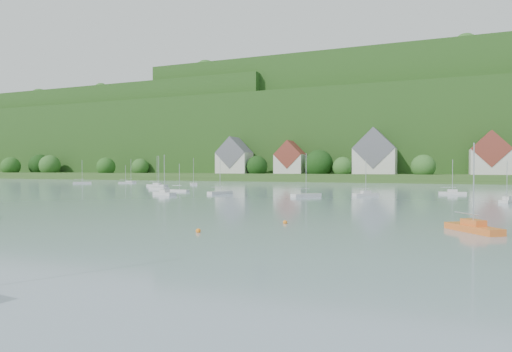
# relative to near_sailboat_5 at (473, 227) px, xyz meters

# --- Properties ---
(far_shore_strip) EXTENTS (600.00, 60.00, 3.00)m
(far_shore_strip) POSITION_rel_near_sailboat_5_xyz_m (-30.04, 151.29, 1.08)
(far_shore_strip) COLOR #304E1D
(far_shore_strip) RESTS_ON ground
(forested_ridge) EXTENTS (620.00, 181.22, 69.89)m
(forested_ridge) POSITION_rel_near_sailboat_5_xyz_m (-29.65, 219.86, 22.47)
(forested_ridge) COLOR #1C4616
(forested_ridge) RESTS_ON ground
(village_building_0) EXTENTS (14.00, 10.40, 16.00)m
(village_building_0) POSITION_rel_near_sailboat_5_xyz_m (-85.04, 138.29, 9.10)
(village_building_0) COLOR beige
(village_building_0) RESTS_ON far_shore_strip
(village_building_1) EXTENTS (12.00, 9.36, 14.00)m
(village_building_1) POSITION_rel_near_sailboat_5_xyz_m (-60.04, 140.29, 8.34)
(village_building_1) COLOR beige
(village_building_1) RESTS_ON far_shore_strip
(village_building_2) EXTENTS (16.00, 11.44, 18.00)m
(village_building_2) POSITION_rel_near_sailboat_5_xyz_m (-25.04, 139.29, 9.85)
(village_building_2) COLOR beige
(village_building_2) RESTS_ON far_shore_strip
(village_building_3) EXTENTS (13.00, 10.40, 15.50)m
(village_building_3) POSITION_rel_near_sailboat_5_xyz_m (14.96, 137.29, 9.01)
(village_building_3) COLOR beige
(village_building_3) RESTS_ON far_shore_strip
(near_sailboat_5) EXTENTS (4.40, 5.33, 7.36)m
(near_sailboat_5) POSITION_rel_near_sailboat_5_xyz_m (0.00, 0.00, 0.00)
(near_sailboat_5) COLOR orange
(near_sailboat_5) RESTS_ON ground
(mooring_buoy_2) EXTENTS (0.41, 0.41, 0.41)m
(mooring_buoy_2) POSITION_rel_near_sailboat_5_xyz_m (-16.17, -0.43, -0.42)
(mooring_buoy_2) COLOR orange
(mooring_buoy_2) RESTS_ON ground
(mooring_buoy_3) EXTENTS (0.42, 0.42, 0.42)m
(mooring_buoy_3) POSITION_rel_near_sailboat_5_xyz_m (-20.93, -8.69, -0.42)
(mooring_buoy_3) COLOR orange
(mooring_buoy_3) RESTS_ON ground
(far_sailboat_cluster) EXTENTS (201.37, 64.36, 8.71)m
(far_sailboat_cluster) POSITION_rel_near_sailboat_5_xyz_m (-26.13, 67.10, -0.04)
(far_sailboat_cluster) COLOR silver
(far_sailboat_cluster) RESTS_ON ground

